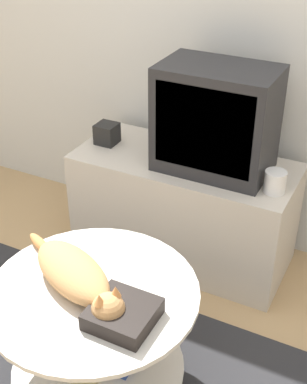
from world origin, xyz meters
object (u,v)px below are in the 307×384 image
dvd_box (123,314)px  cat (77,276)px  speaker (107,134)px  tv (216,120)px

dvd_box → cat: (-0.22, 0.06, 0.03)m
speaker → dvd_box: size_ratio=0.51×
speaker → dvd_box: bearing=-56.4°
speaker → dvd_box: (0.68, -1.02, -0.06)m
speaker → cat: bearing=-64.4°
speaker → dvd_box: speaker is taller
tv → cat: size_ratio=0.91×
tv → speaker: 0.61m
speaker → tv: bearing=0.2°
tv → dvd_box: bearing=-84.7°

